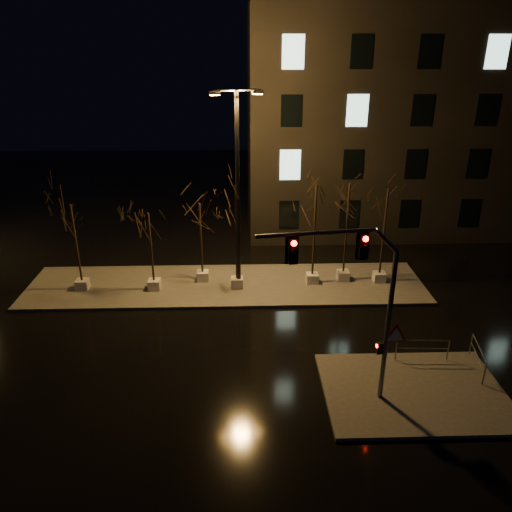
{
  "coord_description": "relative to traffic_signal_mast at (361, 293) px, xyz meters",
  "views": [
    {
      "loc": [
        0.87,
        -19.08,
        12.55
      ],
      "look_at": [
        1.59,
        3.74,
        2.8
      ],
      "focal_mm": 35.0,
      "sensor_mm": 36.0,
      "label": 1
    }
  ],
  "objects": [
    {
      "name": "guard_rail_a",
      "position": [
        3.49,
        2.48,
        -3.89
      ],
      "size": [
        2.24,
        0.15,
        0.97
      ],
      "rotation": [
        0.0,
        0.0,
        -0.04
      ],
      "color": "#5B5E63",
      "rests_on": "sidewalk_corner"
    },
    {
      "name": "tree_1",
      "position": [
        -8.89,
        9.51,
        -1.11
      ],
      "size": [
        1.8,
        1.8,
        4.49
      ],
      "color": "silver",
      "rests_on": "median"
    },
    {
      "name": "tree_0",
      "position": [
        -12.82,
        9.63,
        -0.75
      ],
      "size": [
        1.8,
        1.8,
        4.96
      ],
      "color": "silver",
      "rests_on": "median"
    },
    {
      "name": "tree_5",
      "position": [
        1.65,
        10.32,
        -0.14
      ],
      "size": [
        1.8,
        1.8,
        5.77
      ],
      "color": "silver",
      "rests_on": "median"
    },
    {
      "name": "tree_3",
      "position": [
        -4.37,
        9.62,
        -0.03
      ],
      "size": [
        1.8,
        1.8,
        5.91
      ],
      "color": "silver",
      "rests_on": "median"
    },
    {
      "name": "traffic_signal_mast",
      "position": [
        0.0,
        0.0,
        0.0
      ],
      "size": [
        5.6,
        0.79,
        6.88
      ],
      "rotation": [
        0.0,
        0.0,
        0.13
      ],
      "color": "#5B5E63",
      "rests_on": "sidewalk_corner"
    },
    {
      "name": "guard_rail_b",
      "position": [
        5.53,
        1.78,
        -3.86
      ],
      "size": [
        0.43,
        2.13,
        1.02
      ],
      "rotation": [
        0.0,
        0.0,
        1.39
      ],
      "color": "#5B5E63",
      "rests_on": "sidewalk_corner"
    },
    {
      "name": "tree_4",
      "position": [
        -0.16,
        10.02,
        -0.09
      ],
      "size": [
        1.8,
        1.8,
        5.83
      ],
      "color": "silver",
      "rests_on": "median"
    },
    {
      "name": "tree_6",
      "position": [
        3.65,
        10.08,
        -0.32
      ],
      "size": [
        1.8,
        1.8,
        5.53
      ],
      "color": "silver",
      "rests_on": "median"
    },
    {
      "name": "streetlight_main",
      "position": [
        -4.26,
        9.55,
        1.5
      ],
      "size": [
        2.6,
        0.84,
        10.43
      ],
      "rotation": [
        0.0,
        0.0,
        0.22
      ],
      "color": "black",
      "rests_on": "median"
    },
    {
      "name": "building",
      "position": [
        9.03,
        21.98,
        2.83
      ],
      "size": [
        25.0,
        12.0,
        15.0
      ],
      "primitive_type": "cube",
      "color": "black",
      "rests_on": "ground"
    },
    {
      "name": "median",
      "position": [
        -4.97,
        9.98,
        -4.59
      ],
      "size": [
        22.0,
        5.0,
        0.15
      ],
      "primitive_type": "cube",
      "color": "#4E4B45",
      "rests_on": "ground"
    },
    {
      "name": "sidewalk_corner",
      "position": [
        2.53,
        0.48,
        -4.59
      ],
      "size": [
        7.0,
        5.0,
        0.15
      ],
      "primitive_type": "cube",
      "color": "#4E4B45",
      "rests_on": "ground"
    },
    {
      "name": "ground",
      "position": [
        -4.97,
        3.98,
        -4.67
      ],
      "size": [
        90.0,
        90.0,
        0.0
      ],
      "primitive_type": "plane",
      "color": "black",
      "rests_on": "ground"
    },
    {
      "name": "tree_2",
      "position": [
        -6.32,
        10.51,
        -0.97
      ],
      "size": [
        1.8,
        1.8,
        4.68
      ],
      "color": "silver",
      "rests_on": "median"
    }
  ]
}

